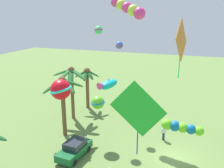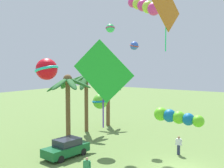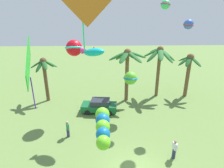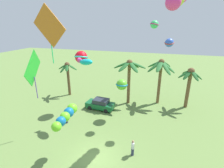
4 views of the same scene
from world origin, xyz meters
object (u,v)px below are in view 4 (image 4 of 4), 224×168
Objects in this scene: parked_car_0 at (100,104)px; kite_ball_0 at (122,85)px; palm_tree_0 at (161,69)px; kite_tube_6 at (66,116)px; palm_tree_1 at (129,70)px; kite_diamond_5 at (33,69)px; palm_tree_3 at (68,71)px; kite_diamond_2 at (49,27)px; kite_fish_7 at (85,62)px; spectator_0 at (66,117)px; kite_ball_8 at (169,43)px; kite_ball_1 at (81,57)px; kite_ball_3 at (154,24)px; palm_tree_2 at (190,79)px; spectator_1 at (133,148)px.

parked_car_0 is 4.95m from kite_ball_0.
kite_tube_6 is at bearing -117.61° from palm_tree_0.
kite_diamond_5 reaches higher than palm_tree_1.
palm_tree_0 is 14.43m from palm_tree_3.
palm_tree_3 is 1.34× the size of kite_diamond_2.
palm_tree_0 reaches higher than parked_car_0.
kite_diamond_2 reaches higher than palm_tree_1.
palm_tree_1 is at bearing 60.34° from kite_fish_7.
kite_diamond_2 reaches higher than spectator_0.
kite_tube_6 is 2.94× the size of kite_ball_8.
palm_tree_0 is at bearing 94.88° from kite_ball_8.
kite_ball_0 is (-4.38, -5.34, -0.92)m from palm_tree_0.
kite_ball_1 is 0.87× the size of kite_fish_7.
palm_tree_3 is at bearing 161.63° from kite_ball_8.
palm_tree_3 is at bearing 166.53° from kite_ball_3.
kite_tube_6 is 1.51× the size of kite_fish_7.
palm_tree_1 is 3.82× the size of kite_ball_0.
kite_diamond_2 is at bearing -132.66° from palm_tree_2.
kite_diamond_2 is at bearing -76.85° from kite_ball_1.
palm_tree_1 is 4.12m from kite_ball_0.
kite_tube_6 is at bearing -59.90° from palm_tree_3.
kite_ball_0 is at bearing -148.44° from palm_tree_2.
kite_ball_1 is at bearing 74.37° from kite_diamond_5.
palm_tree_3 is 8.20m from parked_car_0.
kite_ball_3 is at bearing 19.88° from kite_ball_0.
spectator_0 is (-6.05, -7.45, -4.33)m from palm_tree_1.
kite_diamond_2 is 1.27× the size of kite_tube_6.
spectator_1 is 1.42× the size of kite_ball_8.
kite_ball_3 reaches higher than kite_ball_8.
palm_tree_3 is at bearing 104.31° from kite_diamond_5.
spectator_0 is (4.05, -7.73, -3.29)m from palm_tree_3.
palm_tree_2 reaches higher than spectator_0.
palm_tree_3 is at bearing 133.80° from kite_fish_7.
kite_diamond_5 is at bearing -141.65° from kite_ball_0.
kite_ball_1 is at bearing -176.93° from kite_ball_3.
parked_car_0 is 2.32× the size of kite_ball_0.
kite_ball_1 is 6.78m from kite_diamond_5.
kite_ball_0 is at bearing -129.40° from palm_tree_0.
kite_ball_8 is at bearing -7.15° from kite_ball_0.
palm_tree_3 reaches higher than kite_tube_6.
kite_ball_0 is at bearing 172.85° from kite_ball_8.
palm_tree_0 is 3.09× the size of kite_fish_7.
kite_fish_7 reaches higher than kite_tube_6.
kite_ball_3 is 13.08m from kite_tube_6.
parked_car_0 is (-11.53, -4.03, -3.47)m from palm_tree_2.
kite_ball_3 is at bearing -43.06° from palm_tree_1.
kite_tube_6 reaches higher than parked_car_0.
palm_tree_2 is 1.76× the size of kite_tube_6.
kite_ball_8 is at bearing 40.28° from kite_diamond_2.
palm_tree_2 is at bearing 37.74° from kite_ball_3.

